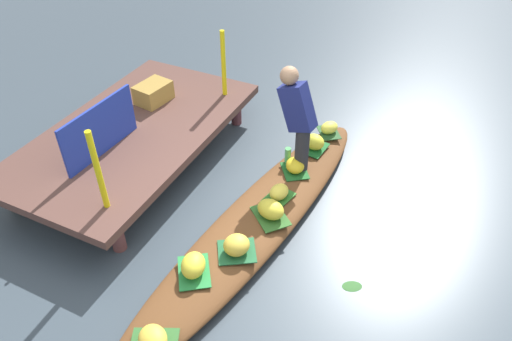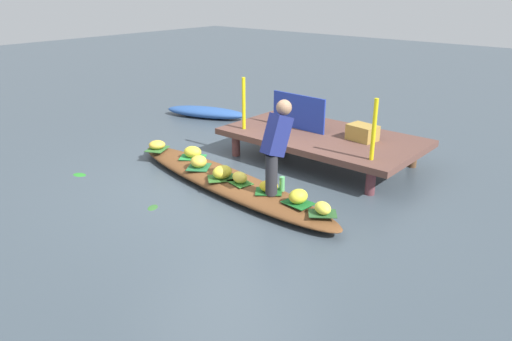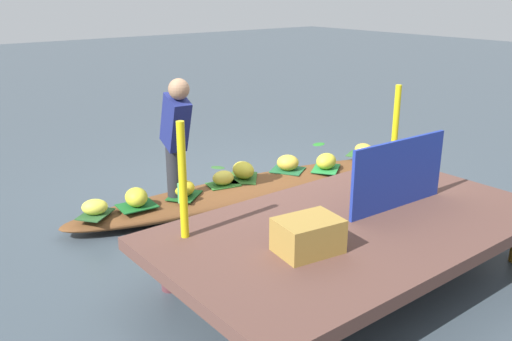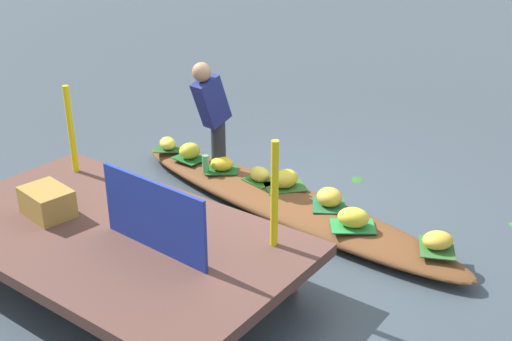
% 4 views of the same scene
% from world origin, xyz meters
% --- Properties ---
extents(canal_water, '(40.00, 40.00, 0.00)m').
position_xyz_m(canal_water, '(0.00, 0.00, 0.00)').
color(canal_water, '#3B4751').
rests_on(canal_water, ground).
extents(dock_platform, '(3.20, 1.80, 0.47)m').
position_xyz_m(dock_platform, '(0.44, 1.86, 0.41)').
color(dock_platform, brown).
rests_on(dock_platform, ground).
extents(vendor_boat, '(4.29, 1.27, 0.20)m').
position_xyz_m(vendor_boat, '(0.00, 0.00, 0.10)').
color(vendor_boat, brown).
rests_on(vendor_boat, ground).
extents(moored_boat, '(1.94, 1.12, 0.23)m').
position_xyz_m(moored_boat, '(-3.06, 2.59, 0.12)').
color(moored_boat, '#2C5398').
rests_on(moored_boat, ground).
extents(leaf_mat_0, '(0.38, 0.31, 0.01)m').
position_xyz_m(leaf_mat_0, '(1.37, -0.12, 0.20)').
color(leaf_mat_0, '#185E26').
rests_on(leaf_mat_0, vendor_boat).
extents(banana_bunch_0, '(0.27, 0.30, 0.18)m').
position_xyz_m(banana_bunch_0, '(1.37, -0.12, 0.30)').
color(banana_bunch_0, yellow).
rests_on(banana_bunch_0, vendor_boat).
extents(leaf_mat_1, '(0.44, 0.43, 0.01)m').
position_xyz_m(leaf_mat_1, '(0.86, -0.08, 0.20)').
color(leaf_mat_1, '#1C5A23').
rests_on(leaf_mat_1, vendor_boat).
extents(banana_bunch_1, '(0.32, 0.31, 0.15)m').
position_xyz_m(banana_bunch_1, '(0.86, -0.08, 0.28)').
color(banana_bunch_1, yellow).
rests_on(banana_bunch_1, vendor_boat).
extents(leaf_mat_2, '(0.49, 0.47, 0.01)m').
position_xyz_m(leaf_mat_2, '(-0.91, 0.20, 0.20)').
color(leaf_mat_2, '#26843C').
rests_on(leaf_mat_2, vendor_boat).
extents(banana_bunch_2, '(0.35, 0.31, 0.18)m').
position_xyz_m(banana_bunch_2, '(-0.91, 0.20, 0.29)').
color(banana_bunch_2, yellow).
rests_on(banana_bunch_2, vendor_boat).
extents(leaf_mat_3, '(0.46, 0.47, 0.01)m').
position_xyz_m(leaf_mat_3, '(-0.52, -0.04, 0.20)').
color(leaf_mat_3, '#216035').
rests_on(leaf_mat_3, vendor_boat).
extents(banana_bunch_3, '(0.33, 0.32, 0.18)m').
position_xyz_m(banana_bunch_3, '(-0.52, -0.04, 0.29)').
color(banana_bunch_3, gold).
rests_on(banana_bunch_3, vendor_boat).
extents(leaf_mat_4, '(0.43, 0.47, 0.01)m').
position_xyz_m(leaf_mat_4, '(-1.68, 0.10, 0.20)').
color(leaf_mat_4, '#31662C').
rests_on(leaf_mat_4, vendor_boat).
extents(banana_bunch_4, '(0.34, 0.35, 0.15)m').
position_xyz_m(banana_bunch_4, '(-1.68, 0.10, 0.28)').
color(banana_bunch_4, gold).
rests_on(banana_bunch_4, vendor_boat).
extents(leaf_mat_5, '(0.49, 0.50, 0.01)m').
position_xyz_m(leaf_mat_5, '(0.06, -0.13, 0.20)').
color(leaf_mat_5, '#2F6224').
rests_on(leaf_mat_5, vendor_boat).
extents(banana_bunch_5, '(0.29, 0.34, 0.19)m').
position_xyz_m(banana_bunch_5, '(0.06, -0.13, 0.30)').
color(banana_bunch_5, gold).
rests_on(banana_bunch_5, vendor_boat).
extents(leaf_mat_6, '(0.38, 0.31, 0.01)m').
position_xyz_m(leaf_mat_6, '(0.36, -0.10, 0.20)').
color(leaf_mat_6, '#2E6E27').
rests_on(leaf_mat_6, vendor_boat).
extents(banana_bunch_6, '(0.27, 0.23, 0.16)m').
position_xyz_m(banana_bunch_6, '(0.36, -0.10, 0.28)').
color(banana_bunch_6, yellow).
rests_on(banana_bunch_6, vendor_boat).
extents(leaf_mat_7, '(0.41, 0.39, 0.01)m').
position_xyz_m(leaf_mat_7, '(1.77, -0.17, 0.20)').
color(leaf_mat_7, '#285329').
rests_on(leaf_mat_7, vendor_boat).
extents(banana_bunch_7, '(0.30, 0.27, 0.15)m').
position_xyz_m(banana_bunch_7, '(1.77, -0.17, 0.28)').
color(banana_bunch_7, yellow).
rests_on(banana_bunch_7, vendor_boat).
extents(vendor_person, '(0.23, 0.46, 1.23)m').
position_xyz_m(vendor_person, '(0.94, -0.04, 0.90)').
color(vendor_person, '#28282D').
rests_on(vendor_person, vendor_boat).
extents(water_bottle, '(0.07, 0.07, 0.20)m').
position_xyz_m(water_bottle, '(0.97, 0.06, 0.30)').
color(water_bottle, '#56B163').
rests_on(water_bottle, vendor_boat).
extents(market_banner, '(1.07, 0.08, 0.59)m').
position_xyz_m(market_banner, '(-0.06, 1.86, 0.76)').
color(market_banner, '#1E339A').
rests_on(market_banner, dock_platform).
extents(railing_post_west, '(0.06, 0.06, 0.88)m').
position_xyz_m(railing_post_west, '(-0.76, 1.26, 0.91)').
color(railing_post_west, yellow).
rests_on(railing_post_west, dock_platform).
extents(railing_post_east, '(0.06, 0.06, 0.88)m').
position_xyz_m(railing_post_east, '(1.64, 1.26, 0.91)').
color(railing_post_east, yellow).
rests_on(railing_post_east, dock_platform).
extents(produce_crate, '(0.48, 0.38, 0.24)m').
position_xyz_m(produce_crate, '(1.09, 1.99, 0.59)').
color(produce_crate, olive).
rests_on(produce_crate, dock_platform).
extents(drifting_plant_0, '(0.21, 0.23, 0.01)m').
position_xyz_m(drifting_plant_0, '(-0.28, -1.13, 0.00)').
color(drifting_plant_0, '#31632A').
rests_on(drifting_plant_0, ground).
extents(drifting_plant_1, '(0.25, 0.19, 0.01)m').
position_xyz_m(drifting_plant_1, '(-2.09, -1.12, 0.00)').
color(drifting_plant_1, '#2B872A').
rests_on(drifting_plant_1, ground).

